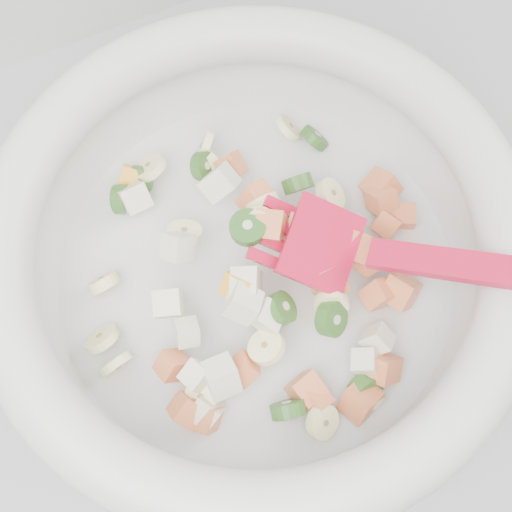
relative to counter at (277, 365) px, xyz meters
name	(u,v)px	position (x,y,z in m)	size (l,w,h in m)	color
counter	(277,365)	(0.00, 0.00, 0.00)	(2.00, 0.60, 0.90)	#94959A
mixing_bowl	(257,250)	(-0.04, -0.01, 0.51)	(0.42, 0.40, 0.15)	silver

